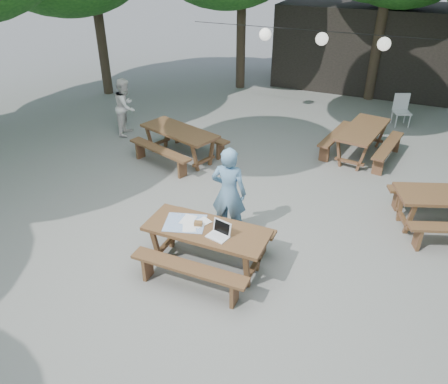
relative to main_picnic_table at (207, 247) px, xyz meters
name	(u,v)px	position (x,y,z in m)	size (l,w,h in m)	color
ground	(247,234)	(0.31, 1.08, -0.39)	(80.00, 80.00, 0.00)	slate
pavilion	(366,46)	(0.81, 11.58, 1.01)	(6.00, 3.00, 2.80)	black
main_picnic_table	(207,247)	(0.00, 0.00, 0.00)	(2.00, 1.58, 0.75)	brown
picnic_table_nw	(180,144)	(-2.37, 3.45, 0.00)	(2.30, 2.10, 0.75)	brown
picnic_table_far_e	(361,142)	(1.70, 5.33, 0.00)	(1.87, 2.13, 0.75)	brown
woman	(229,193)	(-0.03, 0.99, 0.48)	(0.63, 0.42, 1.74)	#6593B8
second_person	(126,107)	(-4.46, 4.28, 0.39)	(0.75, 0.59, 1.55)	white
plastic_chair	(401,117)	(2.46, 7.93, -0.13)	(0.58, 0.58, 0.90)	silver
laptop	(220,232)	(0.27, -0.09, 0.42)	(0.38, 0.33, 0.24)	white
tabletop_clutter	(188,223)	(-0.34, 0.01, 0.37)	(0.79, 0.71, 0.08)	#356BB7
paper_lanterns	(322,39)	(0.12, 7.08, 2.02)	(9.00, 0.34, 0.38)	black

